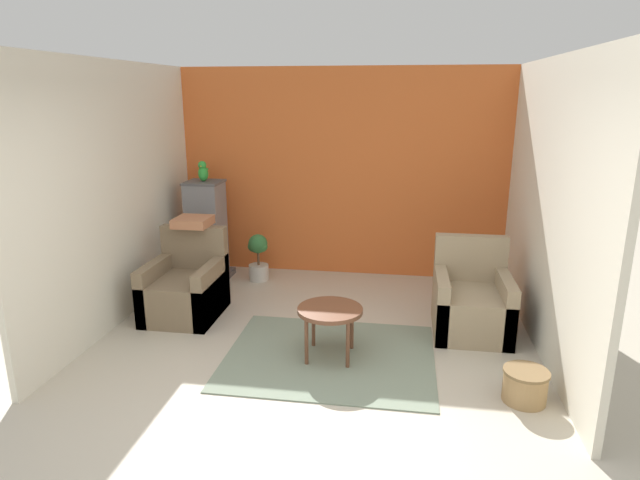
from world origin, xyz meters
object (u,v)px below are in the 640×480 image
at_px(coffee_table, 330,314).
at_px(parrot, 203,172).
at_px(birdcage, 207,233).
at_px(armchair_left, 186,289).
at_px(potted_plant, 258,256).
at_px(wicker_basket, 525,384).
at_px(armchair_right, 471,303).

bearing_deg(coffee_table, parrot, 134.33).
bearing_deg(birdcage, armchair_left, -81.08).
relative_size(potted_plant, wicker_basket, 1.72).
xyz_separation_m(potted_plant, wicker_basket, (2.87, -2.48, -0.19)).
bearing_deg(armchair_left, coffee_table, -23.41).
relative_size(armchair_left, armchair_right, 1.00).
height_order(armchair_right, wicker_basket, armchair_right).
xyz_separation_m(coffee_table, parrot, (-1.90, 1.94, 0.99)).
relative_size(armchair_right, wicker_basket, 2.61).
bearing_deg(armchair_left, wicker_basket, -20.19).
xyz_separation_m(birdcage, potted_plant, (0.67, 0.04, -0.30)).
height_order(armchair_left, birdcage, birdcage).
distance_m(coffee_table, wicker_basket, 1.74).
bearing_deg(coffee_table, birdcage, 134.36).
bearing_deg(wicker_basket, coffee_table, 163.31).
bearing_deg(parrot, armchair_left, -81.10).
bearing_deg(wicker_basket, armchair_right, 102.41).
relative_size(parrot, wicker_basket, 0.74).
bearing_deg(wicker_basket, potted_plant, 139.20).
bearing_deg(birdcage, armchair_right, -19.27).
bearing_deg(armchair_left, birdcage, 98.92).
relative_size(armchair_right, birdcage, 0.72).
bearing_deg(potted_plant, birdcage, -176.48).
bearing_deg(birdcage, wicker_basket, -34.51).
height_order(armchair_left, wicker_basket, armchair_left).
height_order(coffee_table, armchair_left, armchair_left).
xyz_separation_m(armchair_left, birdcage, (-0.19, 1.20, 0.33)).
height_order(birdcage, potted_plant, birdcage).
distance_m(armchair_left, potted_plant, 1.33).
distance_m(potted_plant, wicker_basket, 3.79).
bearing_deg(wicker_basket, parrot, 145.47).
bearing_deg(coffee_table, wicker_basket, -16.69).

